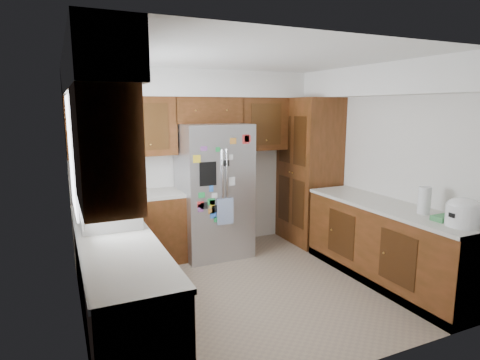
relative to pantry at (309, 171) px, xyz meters
name	(u,v)px	position (x,y,z in m)	size (l,w,h in m)	color
floor	(253,288)	(-1.50, -1.15, -1.07)	(3.60, 3.60, 0.00)	gray
room_shell	(231,125)	(-1.61, -0.79, 0.75)	(3.64, 3.24, 2.52)	silver
left_counter_run	(128,271)	(-2.86, -1.12, -0.65)	(1.36, 3.20, 0.92)	#44260D
right_counter_run	(387,247)	(0.00, -1.62, -0.65)	(0.63, 2.25, 0.92)	#44260D
pantry	(309,171)	(0.00, 0.00, 0.00)	(0.60, 0.90, 2.15)	#44260D
fridge	(214,190)	(-1.50, 0.05, -0.17)	(0.90, 0.79, 1.80)	#B1B1B6
bridge_cabinet	(207,110)	(-1.50, 0.28, 0.90)	(0.96, 0.34, 0.35)	#44260D
fridge_top_items	(200,88)	(-1.62, 0.23, 1.19)	(0.75, 0.28, 0.26)	blue
sink_assembly	(109,216)	(-3.00, -1.05, -0.09)	(0.52, 0.70, 0.37)	white
left_counter_clutter	(103,195)	(-2.97, -0.34, -0.02)	(0.30, 0.76, 0.38)	black
rice_cooker	(463,212)	(0.00, -2.53, -0.02)	(0.31, 0.30, 0.27)	white
paper_towel	(424,200)	(0.03, -2.06, -0.01)	(0.13, 0.13, 0.28)	white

